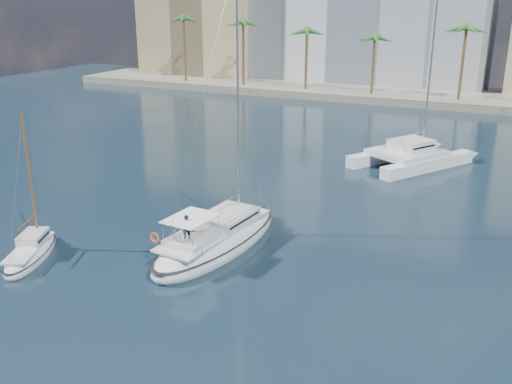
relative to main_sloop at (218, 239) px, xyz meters
The scene contains 10 objects.
ground 1.47m from the main_sloop, ahead, with size 160.00×160.00×0.00m, color black.
quay 61.03m from the main_sloop, 88.72° to the left, with size 120.00×14.00×1.20m, color gray.
building_modern 75.00m from the main_sloop, 98.29° to the left, with size 42.00×16.00×28.00m, color silver.
building_tan_left 80.77m from the main_sloop, 120.49° to the left, with size 22.00×14.00×22.00m, color tan.
palm_left 66.41m from the main_sloop, 119.79° to the left, with size 3.60×3.60×12.30m.
palm_centre 57.86m from the main_sloop, 88.63° to the left, with size 3.60×3.60×12.30m.
main_sloop is the anchor object (origin of this frame).
small_sloop 11.49m from the main_sloop, 146.81° to the right, with size 4.43×6.71×9.26m.
catamaran 25.48m from the main_sloop, 73.30° to the left, with size 10.69×12.60×16.58m.
seagull 0.83m from the main_sloop, 58.90° to the left, with size 0.95×0.41×0.18m.
Camera 1 is at (15.17, -29.21, 15.28)m, focal length 40.00 mm.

